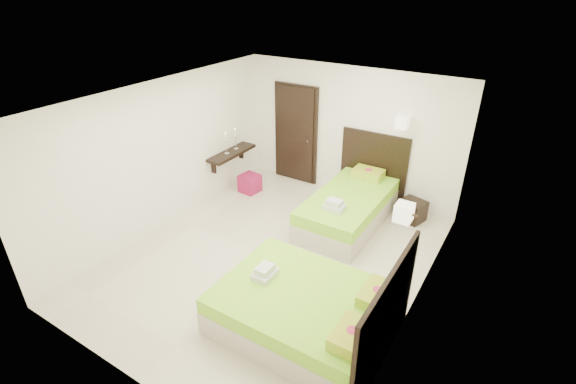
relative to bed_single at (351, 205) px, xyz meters
The scene contains 7 objects.
floor 1.83m from the bed_single, 108.88° to the right, with size 5.50×5.50×0.00m, color beige.
bed_single is the anchor object (origin of this frame).
bed_double 2.81m from the bed_single, 76.19° to the right, with size 2.16×1.84×1.79m.
nightstand 1.17m from the bed_single, 34.43° to the left, with size 0.44×0.39×0.39m, color black.
ottoman 2.29m from the bed_single, behind, with size 0.37×0.37×0.37m, color maroon.
door 2.16m from the bed_single, 150.72° to the left, with size 1.02×0.15×2.14m.
console_shelf 2.71m from the bed_single, behind, with size 0.35×1.20×0.78m.
Camera 1 is at (3.11, -4.54, 4.11)m, focal length 26.00 mm.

